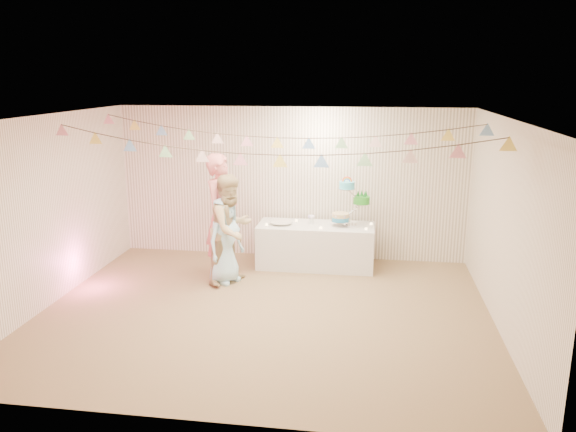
# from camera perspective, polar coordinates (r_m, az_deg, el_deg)

# --- Properties ---
(floor) EXTENTS (6.00, 6.00, 0.00)m
(floor) POSITION_cam_1_polar(r_m,az_deg,el_deg) (7.68, -2.37, -9.75)
(floor) COLOR #7E6344
(floor) RESTS_ON ground
(ceiling) EXTENTS (6.00, 6.00, 0.00)m
(ceiling) POSITION_cam_1_polar(r_m,az_deg,el_deg) (7.04, -2.59, 9.97)
(ceiling) COLOR silver
(ceiling) RESTS_ON ground
(back_wall) EXTENTS (6.00, 6.00, 0.00)m
(back_wall) POSITION_cam_1_polar(r_m,az_deg,el_deg) (9.66, 0.29, 3.34)
(back_wall) COLOR white
(back_wall) RESTS_ON ground
(front_wall) EXTENTS (6.00, 6.00, 0.00)m
(front_wall) POSITION_cam_1_polar(r_m,az_deg,el_deg) (4.94, -7.93, -7.50)
(front_wall) COLOR white
(front_wall) RESTS_ON ground
(left_wall) EXTENTS (5.00, 5.00, 0.00)m
(left_wall) POSITION_cam_1_polar(r_m,az_deg,el_deg) (8.34, -23.17, 0.45)
(left_wall) COLOR white
(left_wall) RESTS_ON ground
(right_wall) EXTENTS (5.00, 5.00, 0.00)m
(right_wall) POSITION_cam_1_polar(r_m,az_deg,el_deg) (7.33, 21.25, -1.15)
(right_wall) COLOR white
(right_wall) RESTS_ON ground
(table) EXTENTS (1.91, 0.76, 0.72)m
(table) POSITION_cam_1_polar(r_m,az_deg,el_deg) (9.34, 2.83, -3.02)
(table) COLOR silver
(table) RESTS_ON floor
(cake_stand) EXTENTS (0.68, 0.40, 0.76)m
(cake_stand) POSITION_cam_1_polar(r_m,az_deg,el_deg) (9.16, 6.35, 1.55)
(cake_stand) COLOR silver
(cake_stand) RESTS_ON table
(cake_bottom) EXTENTS (0.31, 0.31, 0.15)m
(cake_bottom) POSITION_cam_1_polar(r_m,az_deg,el_deg) (9.17, 5.35, -0.28)
(cake_bottom) COLOR teal
(cake_bottom) RESTS_ON cake_stand
(cake_middle) EXTENTS (0.27, 0.27, 0.22)m
(cake_middle) POSITION_cam_1_polar(r_m,az_deg,el_deg) (9.25, 7.48, 1.50)
(cake_middle) COLOR #23901F
(cake_middle) RESTS_ON cake_stand
(cake_top_tier) EXTENTS (0.25, 0.25, 0.19)m
(cake_top_tier) POSITION_cam_1_polar(r_m,az_deg,el_deg) (9.08, 6.01, 3.05)
(cake_top_tier) COLOR #49C7E6
(cake_top_tier) RESTS_ON cake_stand
(platter) EXTENTS (0.36, 0.36, 0.02)m
(platter) POSITION_cam_1_polar(r_m,az_deg,el_deg) (9.25, -0.70, -0.59)
(platter) COLOR white
(platter) RESTS_ON table
(posy) EXTENTS (0.14, 0.14, 0.16)m
(posy) POSITION_cam_1_polar(r_m,az_deg,el_deg) (9.27, 2.37, -0.13)
(posy) COLOR white
(posy) RESTS_ON table
(person_adult_a) EXTENTS (0.62, 0.80, 1.95)m
(person_adult_a) POSITION_cam_1_polar(r_m,az_deg,el_deg) (8.83, -6.74, 0.04)
(person_adult_a) COLOR #DA7372
(person_adult_a) RESTS_ON floor
(person_adult_b) EXTENTS (0.96, 1.03, 1.68)m
(person_adult_b) POSITION_cam_1_polar(r_m,az_deg,el_deg) (8.55, -5.79, -1.33)
(person_adult_b) COLOR tan
(person_adult_b) RESTS_ON floor
(person_child) EXTENTS (0.69, 0.77, 1.33)m
(person_child) POSITION_cam_1_polar(r_m,az_deg,el_deg) (8.60, -6.43, -2.46)
(person_child) COLOR #B2E4FD
(person_child) RESTS_ON floor
(bunting_back) EXTENTS (5.60, 1.10, 0.40)m
(bunting_back) POSITION_cam_1_polar(r_m,az_deg,el_deg) (8.14, -1.10, 8.78)
(bunting_back) COLOR pink
(bunting_back) RESTS_ON ceiling
(bunting_front) EXTENTS (5.60, 0.90, 0.36)m
(bunting_front) POSITION_cam_1_polar(r_m,az_deg,el_deg) (6.88, -2.88, 7.52)
(bunting_front) COLOR #72A5E5
(bunting_front) RESTS_ON ceiling
(tealight_0) EXTENTS (0.04, 0.04, 0.03)m
(tealight_0) POSITION_cam_1_polar(r_m,az_deg,el_deg) (9.20, -2.19, -0.86)
(tealight_0) COLOR #FFD88C
(tealight_0) RESTS_ON table
(tealight_1) EXTENTS (0.04, 0.04, 0.03)m
(tealight_1) POSITION_cam_1_polar(r_m,az_deg,el_deg) (9.45, 0.85, -0.45)
(tealight_1) COLOR #FFD88C
(tealight_1) RESTS_ON table
(tealight_2) EXTENTS (0.04, 0.04, 0.03)m
(tealight_2) POSITION_cam_1_polar(r_m,az_deg,el_deg) (9.02, 3.36, -1.19)
(tealight_2) COLOR #FFD88C
(tealight_2) RESTS_ON table
(tealight_3) EXTENTS (0.04, 0.04, 0.03)m
(tealight_3) POSITION_cam_1_polar(r_m,az_deg,el_deg) (9.42, 5.11, -0.55)
(tealight_3) COLOR #FFD88C
(tealight_3) RESTS_ON table
(tealight_4) EXTENTS (0.04, 0.04, 0.03)m
(tealight_4) POSITION_cam_1_polar(r_m,az_deg,el_deg) (9.03, 7.94, -1.29)
(tealight_4) COLOR #FFD88C
(tealight_4) RESTS_ON table
(tealight_5) EXTENTS (0.04, 0.04, 0.03)m
(tealight_5) POSITION_cam_1_polar(r_m,az_deg,el_deg) (9.34, 8.45, -0.77)
(tealight_5) COLOR #FFD88C
(tealight_5) RESTS_ON table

